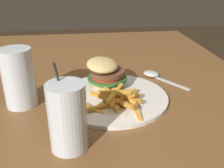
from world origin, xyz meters
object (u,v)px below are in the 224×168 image
object	(u,v)px
juice_glass	(68,120)
spoon	(153,75)
meal_plate_near	(109,87)
beer_glass	(19,79)

from	to	relation	value
juice_glass	spoon	distance (m)	0.42
meal_plate_near	spoon	bearing A→B (deg)	-53.60
beer_glass	spoon	xyz separation A→B (m)	(0.14, -0.38, -0.06)
spoon	meal_plate_near	bearing A→B (deg)	91.79
meal_plate_near	spoon	xyz separation A→B (m)	(0.11, -0.15, -0.02)
spoon	beer_glass	bearing A→B (deg)	75.03
beer_glass	juice_glass	xyz separation A→B (m)	(-0.19, -0.12, -0.01)
meal_plate_near	juice_glass	size ratio (longest dim) A/B	1.74
juice_glass	spoon	world-z (taller)	juice_glass
beer_glass	juice_glass	world-z (taller)	juice_glass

